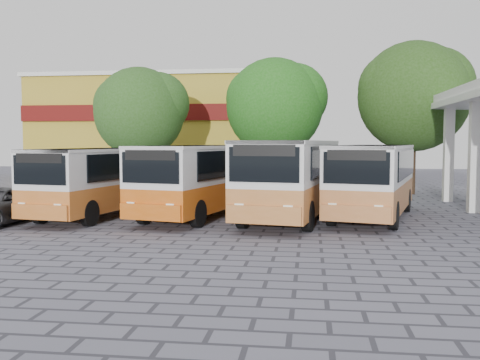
# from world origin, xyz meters

# --- Properties ---
(ground) EXTENTS (90.00, 90.00, 0.00)m
(ground) POSITION_xyz_m (0.00, 0.00, 0.00)
(ground) COLOR slate
(ground) RESTS_ON ground
(shophouse_block) EXTENTS (20.40, 10.40, 8.30)m
(shophouse_block) POSITION_xyz_m (-11.00, 25.99, 4.16)
(shophouse_block) COLOR #A88C21
(shophouse_block) RESTS_ON ground
(bus_far_left) EXTENTS (3.51, 7.92, 2.75)m
(bus_far_left) POSITION_xyz_m (-7.49, 3.00, 1.59)
(bus_far_left) COLOR #BD6222
(bus_far_left) RESTS_ON ground
(bus_centre_left) EXTENTS (4.11, 8.36, 2.87)m
(bus_centre_left) POSITION_xyz_m (-3.45, 3.36, 1.66)
(bus_centre_left) COLOR #C2530D
(bus_centre_left) RESTS_ON ground
(bus_centre_right) EXTENTS (3.98, 8.83, 3.06)m
(bus_centre_right) POSITION_xyz_m (0.21, 3.14, 1.77)
(bus_centre_right) COLOR #B0662D
(bus_centre_right) RESTS_ON ground
(bus_far_right) EXTENTS (4.34, 8.43, 2.88)m
(bus_far_right) POSITION_xyz_m (3.39, 3.80, 1.67)
(bus_far_right) COLOR #AF6732
(bus_far_right) RESTS_ON ground
(tree_left) EXTENTS (5.95, 5.66, 7.70)m
(tree_left) POSITION_xyz_m (-9.71, 15.11, 5.06)
(tree_left) COLOR #493123
(tree_left) RESTS_ON ground
(tree_middle) EXTENTS (6.22, 5.92, 8.15)m
(tree_middle) POSITION_xyz_m (-1.21, 15.38, 5.38)
(tree_middle) COLOR #42311D
(tree_middle) RESTS_ON ground
(tree_right) EXTENTS (6.61, 6.30, 8.76)m
(tree_right) POSITION_xyz_m (6.83, 14.28, 5.82)
(tree_right) COLOR #362518
(tree_right) RESTS_ON ground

